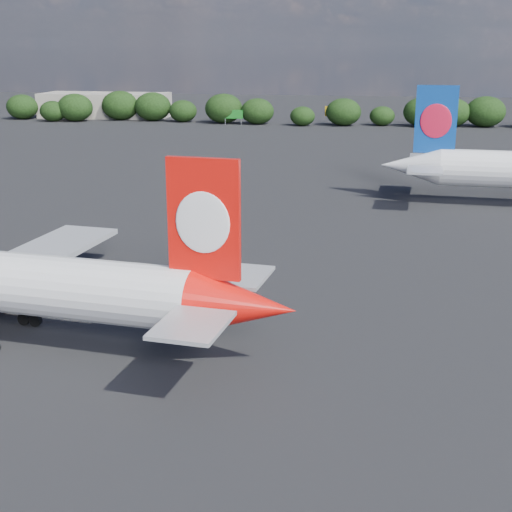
# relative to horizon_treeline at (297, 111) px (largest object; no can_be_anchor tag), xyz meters

# --- Properties ---
(ground) EXTENTS (500.00, 500.00, 0.00)m
(ground) POSITION_rel_horizon_treeline_xyz_m (-1.09, -120.52, -4.12)
(ground) COLOR black
(ground) RESTS_ON ground
(terminal_building) EXTENTS (42.00, 16.00, 8.00)m
(terminal_building) POSITION_rel_horizon_treeline_xyz_m (-66.09, 11.48, -0.12)
(terminal_building) COLOR gray
(terminal_building) RESTS_ON ground
(highway_sign) EXTENTS (6.00, 0.30, 4.50)m
(highway_sign) POSITION_rel_horizon_treeline_xyz_m (-19.09, -4.52, -1.00)
(highway_sign) COLOR #156A1C
(highway_sign) RESTS_ON ground
(billboard_yellow) EXTENTS (5.00, 0.30, 5.50)m
(billboard_yellow) POSITION_rel_horizon_treeline_xyz_m (10.91, 1.48, -0.25)
(billboard_yellow) COLOR gold
(billboard_yellow) RESTS_ON ground
(horizon_treeline) EXTENTS (201.25, 16.59, 9.34)m
(horizon_treeline) POSITION_rel_horizon_treeline_xyz_m (0.00, 0.00, 0.00)
(horizon_treeline) COLOR black
(horizon_treeline) RESTS_ON ground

